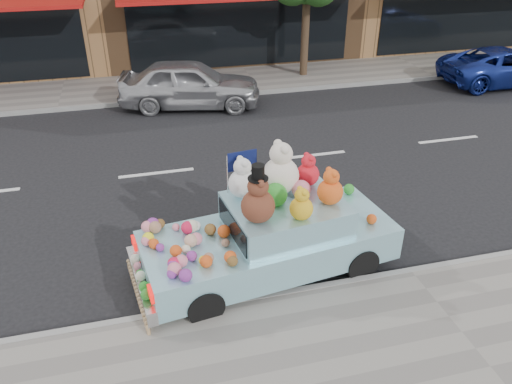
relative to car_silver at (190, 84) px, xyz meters
name	(u,v)px	position (x,y,z in m)	size (l,w,h in m)	color
ground	(312,155)	(2.53, -4.40, -0.75)	(120.00, 120.00, 0.00)	black
near_sidewalk	(461,335)	(2.53, -10.90, -0.69)	(60.00, 3.00, 0.12)	gray
far_sidewalk	(252,80)	(2.53, 2.10, -0.69)	(60.00, 3.00, 0.12)	gray
near_kerb	(410,272)	(2.53, -9.40, -0.69)	(60.00, 0.12, 0.13)	gray
far_kerb	(262,92)	(2.53, 0.60, -0.69)	(60.00, 0.12, 0.13)	gray
car_silver	(190,84)	(0.00, 0.00, 0.00)	(1.77, 4.41, 1.50)	#B8B9BD
car_blue	(505,66)	(11.26, -0.44, -0.11)	(2.13, 4.61, 1.28)	#1C309B
art_car	(270,232)	(0.18, -8.62, 0.06)	(4.67, 2.31, 2.32)	black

